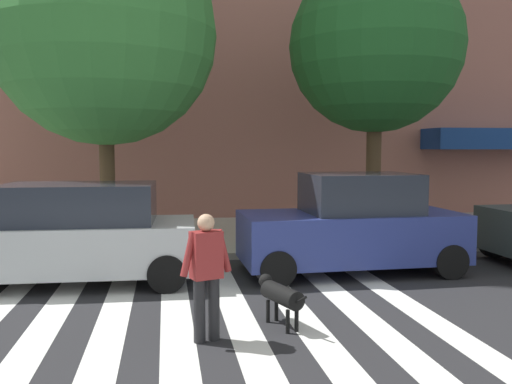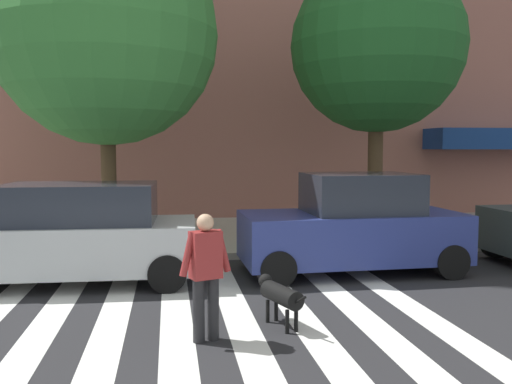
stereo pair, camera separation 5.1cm
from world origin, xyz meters
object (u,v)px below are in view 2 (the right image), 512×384
object	(u,v)px
parked_car_third_in_line	(353,226)
street_tree_middle	(377,46)
parked_car_behind_first	(74,234)
street_tree_nearest	(106,33)
pedestrian_dog_walker	(206,270)
dog_on_leash	(279,294)

from	to	relation	value
parked_car_third_in_line	street_tree_middle	world-z (taller)	street_tree_middle
parked_car_behind_first	street_tree_middle	xyz separation A→B (m)	(7.11, 3.50, 4.18)
parked_car_third_in_line	street_tree_nearest	world-z (taller)	street_tree_nearest
parked_car_behind_first	street_tree_nearest	xyz separation A→B (m)	(0.33, 2.94, 4.18)
pedestrian_dog_walker	dog_on_leash	xyz separation A→B (m)	(1.05, 0.43, -0.48)
parked_car_third_in_line	parked_car_behind_first	bearing A→B (deg)	-179.97
parked_car_third_in_line	pedestrian_dog_walker	size ratio (longest dim) A/B	2.64
street_tree_nearest	pedestrian_dog_walker	bearing A→B (deg)	-73.75
street_tree_nearest	dog_on_leash	distance (m)	8.01
street_tree_nearest	pedestrian_dog_walker	distance (m)	7.76
parked_car_behind_first	pedestrian_dog_walker	distance (m)	3.99
street_tree_middle	dog_on_leash	size ratio (longest dim) A/B	6.43
street_tree_middle	pedestrian_dog_walker	xyz separation A→B (m)	(-4.94, -6.85, -4.15)
street_tree_nearest	dog_on_leash	world-z (taller)	street_tree_nearest
parked_car_behind_first	pedestrian_dog_walker	world-z (taller)	parked_car_behind_first
pedestrian_dog_walker	dog_on_leash	size ratio (longest dim) A/B	1.47
pedestrian_dog_walker	parked_car_third_in_line	bearing A→B (deg)	46.94
parked_car_behind_first	dog_on_leash	distance (m)	4.37
parked_car_third_in_line	street_tree_nearest	size ratio (longest dim) A/B	0.58
parked_car_third_in_line	street_tree_nearest	distance (m)	7.12
street_tree_middle	pedestrian_dog_walker	world-z (taller)	street_tree_middle
parked_car_behind_first	dog_on_leash	bearing A→B (deg)	-42.30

